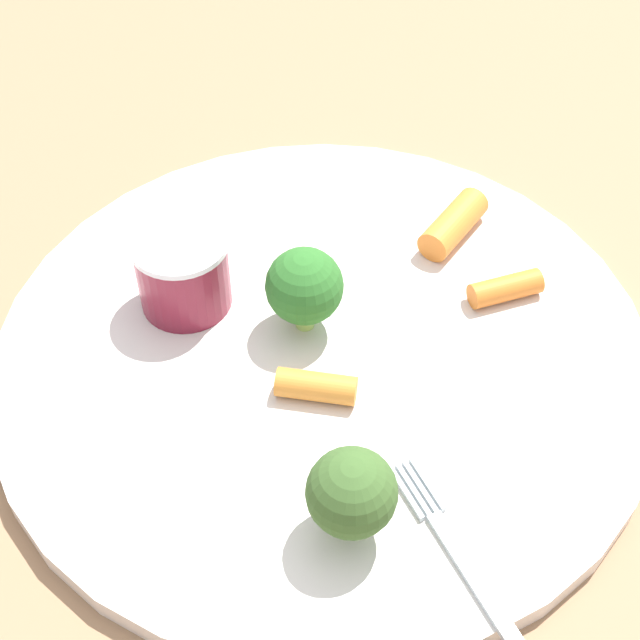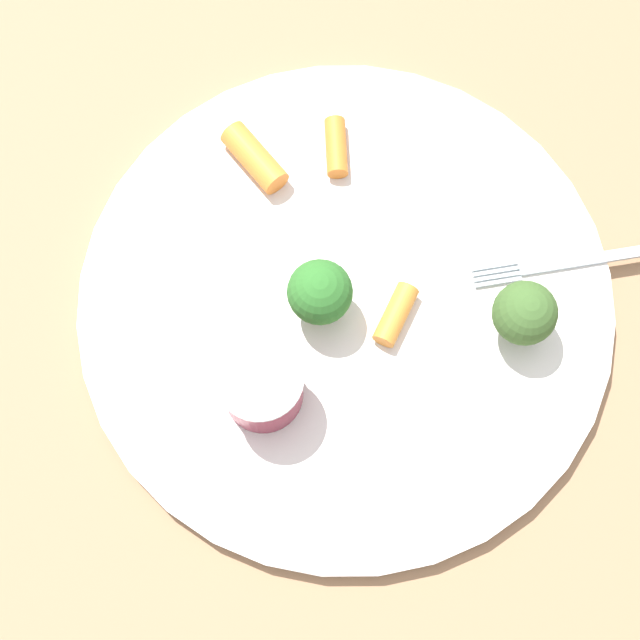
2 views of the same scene
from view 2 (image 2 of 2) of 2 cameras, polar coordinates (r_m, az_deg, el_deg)
The scene contains 9 objects.
ground_plane at distance 0.57m, azimuth 1.55°, elevation 0.87°, with size 2.40×2.40×0.00m, color #936D4D.
plate at distance 0.56m, azimuth 1.56°, elevation 1.06°, with size 0.32×0.32×0.01m, color silver.
sauce_cup at distance 0.52m, azimuth -3.54°, elevation -4.01°, with size 0.05×0.05×0.04m.
broccoli_floret_0 at distance 0.54m, azimuth 12.28°, elevation 0.40°, with size 0.04×0.04×0.05m.
broccoli_floret_1 at distance 0.53m, azimuth -0.03°, elevation 1.75°, with size 0.04×0.04×0.05m.
carrot_stick_0 at distance 0.59m, azimuth 0.98°, elevation 10.42°, with size 0.01×0.01×0.04m, color orange.
carrot_stick_1 at distance 0.55m, azimuth 4.60°, elevation 0.33°, with size 0.01×0.01×0.04m, color orange.
carrot_stick_2 at distance 0.58m, azimuth -3.98°, elevation 9.77°, with size 0.02×0.02×0.05m, color orange.
fork at distance 0.59m, azimuth 16.63°, elevation 3.63°, with size 0.03×0.16×0.00m.
Camera 2 is at (0.16, -0.07, 0.54)m, focal length 52.88 mm.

